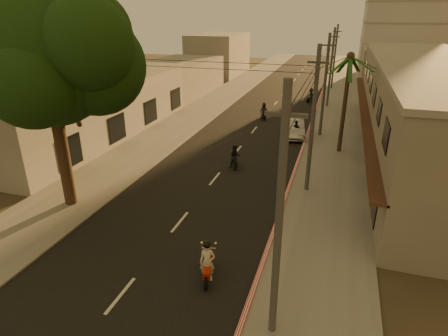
% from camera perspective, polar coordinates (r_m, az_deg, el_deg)
% --- Properties ---
extents(ground, '(160.00, 160.00, 0.00)m').
position_cam_1_polar(ground, '(19.28, -9.16, -11.07)').
color(ground, '#383023').
rests_on(ground, ground).
extents(road, '(10.00, 140.00, 0.02)m').
position_cam_1_polar(road, '(36.59, 4.62, 5.81)').
color(road, black).
rests_on(road, ground).
extents(sidewalk_right, '(5.00, 140.00, 0.12)m').
position_cam_1_polar(sidewalk_right, '(35.78, 16.44, 4.62)').
color(sidewalk_right, slate).
rests_on(sidewalk_right, ground).
extents(sidewalk_left, '(5.00, 140.00, 0.12)m').
position_cam_1_polar(sidewalk_left, '(38.83, -6.30, 6.82)').
color(sidewalk_left, slate).
rests_on(sidewalk_left, ground).
extents(curb_stripe, '(0.20, 60.00, 0.20)m').
position_cam_1_polar(curb_stripe, '(31.13, 11.71, 2.48)').
color(curb_stripe, red).
rests_on(curb_stripe, ground).
extents(shophouse_row, '(8.80, 34.20, 7.30)m').
position_cam_1_polar(shophouse_row, '(33.55, 28.13, 8.07)').
color(shophouse_row, gray).
rests_on(shophouse_row, ground).
extents(left_building, '(8.20, 24.20, 5.20)m').
position_cam_1_polar(left_building, '(36.38, -19.84, 8.66)').
color(left_building, gray).
rests_on(left_building, ground).
extents(broadleaf_tree, '(9.60, 8.70, 12.10)m').
position_cam_1_polar(broadleaf_tree, '(21.73, -24.46, 15.11)').
color(broadleaf_tree, black).
rests_on(broadleaf_tree, ground).
extents(palm_tree, '(5.00, 5.00, 8.20)m').
position_cam_1_polar(palm_tree, '(30.38, 18.64, 15.04)').
color(palm_tree, black).
rests_on(palm_tree, ground).
extents(utility_poles, '(1.20, 48.26, 9.00)m').
position_cam_1_polar(utility_poles, '(34.45, 15.43, 15.15)').
color(utility_poles, '#38383A').
rests_on(utility_poles, ground).
extents(filler_right, '(8.00, 14.00, 6.00)m').
position_cam_1_polar(filler_right, '(60.02, 24.00, 13.58)').
color(filler_right, gray).
rests_on(filler_right, ground).
extents(filler_left_near, '(8.00, 14.00, 4.40)m').
position_cam_1_polar(filler_left_near, '(53.46, -6.94, 13.53)').
color(filler_left_near, gray).
rests_on(filler_left_near, ground).
extents(filler_left_far, '(8.00, 14.00, 7.00)m').
position_cam_1_polar(filler_left_far, '(69.97, -0.80, 16.92)').
color(filler_left_far, gray).
rests_on(filler_left_far, ground).
extents(scooter_red, '(0.94, 1.93, 1.93)m').
position_cam_1_polar(scooter_red, '(16.29, -2.53, -14.21)').
color(scooter_red, black).
rests_on(scooter_red, ground).
extents(scooter_mid_a, '(1.22, 1.75, 1.79)m').
position_cam_1_polar(scooter_mid_a, '(27.32, 1.67, 1.68)').
color(scooter_mid_a, black).
rests_on(scooter_mid_a, ground).
extents(scooter_mid_b, '(1.17, 1.72, 1.73)m').
position_cam_1_polar(scooter_mid_b, '(34.21, 10.88, 5.61)').
color(scooter_mid_b, black).
rests_on(scooter_mid_b, ground).
extents(scooter_far_a, '(1.14, 1.78, 1.81)m').
position_cam_1_polar(scooter_far_a, '(40.26, 6.07, 8.53)').
color(scooter_far_a, black).
rests_on(scooter_far_a, ground).
extents(scooter_far_b, '(1.62, 1.69, 1.81)m').
position_cam_1_polar(scooter_far_b, '(49.11, 13.11, 10.68)').
color(scooter_far_b, black).
rests_on(scooter_far_b, ground).
extents(parked_car, '(3.31, 5.19, 1.51)m').
position_cam_1_polar(parked_car, '(35.02, 10.72, 5.98)').
color(parked_car, '#A2A4AA').
rests_on(parked_car, ground).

